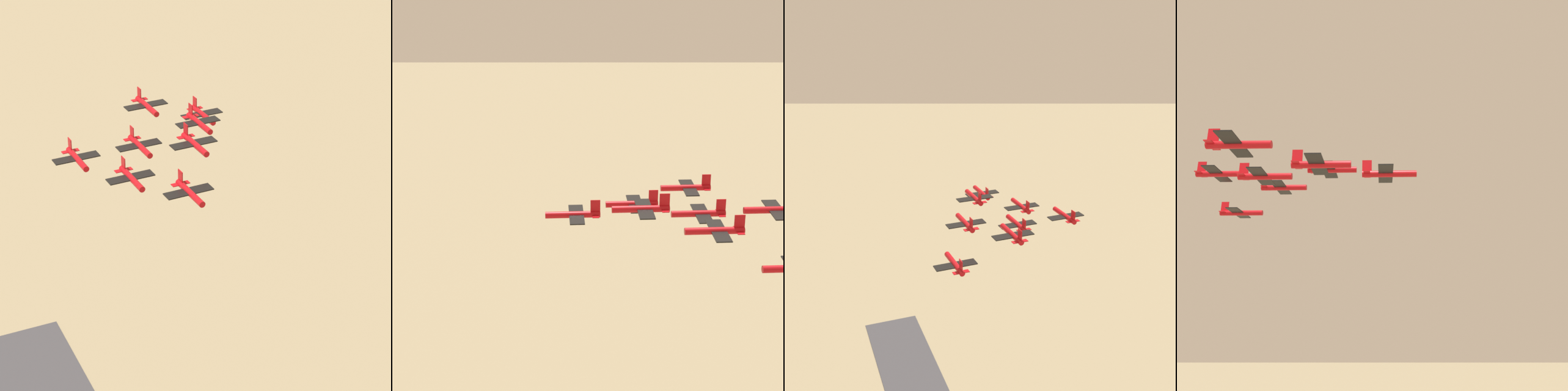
% 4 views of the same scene
% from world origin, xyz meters
% --- Properties ---
extents(jet_0, '(9.15, 8.96, 3.19)m').
position_xyz_m(jet_0, '(-56.57, -11.55, 140.81)').
color(jet_0, '#B20C14').
extents(jet_1, '(9.15, 8.96, 3.19)m').
position_xyz_m(jet_1, '(-50.17, -22.49, 144.19)').
color(jet_1, '#B20C14').
extents(jet_2, '(9.15, 8.96, 3.19)m').
position_xyz_m(jet_2, '(-43.90, -11.27, 140.05)').
color(jet_2, '#B20C14').
extents(jet_3, '(9.15, 8.96, 3.19)m').
position_xyz_m(jet_3, '(-43.78, -33.43, 142.83)').
color(jet_3, '#B20C14').
extents(jet_4, '(9.15, 8.96, 3.19)m').
position_xyz_m(jet_4, '(-37.50, -22.21, 140.53)').
color(jet_4, '#B20C14').
extents(jet_5, '(9.15, 8.96, 3.19)m').
position_xyz_m(jet_5, '(-31.23, -11.00, 140.61)').
color(jet_5, '#B20C14').
extents(jet_6, '(9.15, 8.96, 3.19)m').
position_xyz_m(jet_6, '(-37.38, -44.37, 139.10)').
color(jet_6, '#B20C14').
extents(jet_7, '(9.15, 8.96, 3.19)m').
position_xyz_m(jet_7, '(-31.11, -33.15, 143.56)').
color(jet_7, '#B20C14').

